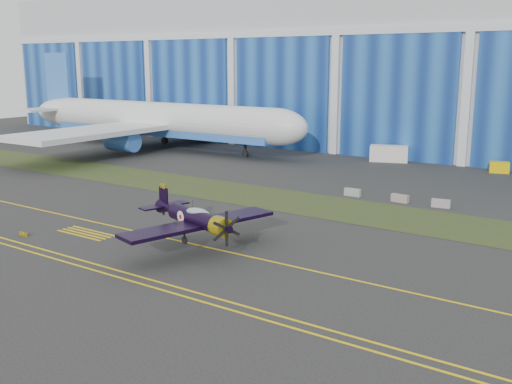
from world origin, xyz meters
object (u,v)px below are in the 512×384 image
Objects in this scene: jetliner at (158,82)px; tug at (499,167)px; shipping_container at (389,154)px; warbird at (195,218)px.

jetliner is 59.53m from tug.
tug is (57.65, 9.66, -11.25)m from jetliner.
shipping_container is 2.22× the size of tug.
warbird is 6.23× the size of tug.
jetliner is at bearing 151.67° from warbird.
warbird is 0.24× the size of jetliner.
jetliner reaches higher than tug.
tug is at bearing 92.19° from warbird.
jetliner is at bearing 173.35° from tug.
tug is (12.31, 52.87, -2.09)m from warbird.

